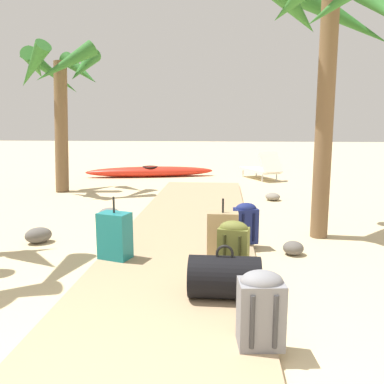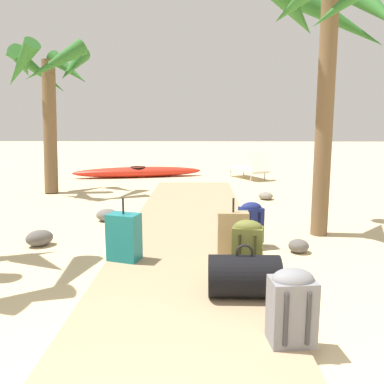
{
  "view_description": "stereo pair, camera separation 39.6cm",
  "coord_description": "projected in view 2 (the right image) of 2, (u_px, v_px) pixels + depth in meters",
  "views": [
    {
      "loc": [
        0.54,
        -1.24,
        1.67
      ],
      "look_at": [
        0.03,
        5.02,
        0.55
      ],
      "focal_mm": 36.58,
      "sensor_mm": 36.0,
      "label": 1
    },
    {
      "loc": [
        0.14,
        -1.26,
        1.67
      ],
      "look_at": [
        0.03,
        5.02,
        0.55
      ],
      "focal_mm": 36.58,
      "sensor_mm": 36.0,
      "label": 2
    }
  ],
  "objects": [
    {
      "name": "suitcase_teal",
      "position": [
        124.0,
        237.0,
        4.55
      ],
      "size": [
        0.41,
        0.33,
        0.74
      ],
      "color": "#197A7F",
      "rests_on": "boardwalk"
    },
    {
      "name": "kayak",
      "position": [
        138.0,
        172.0,
        12.08
      ],
      "size": [
        3.99,
        1.43,
        0.33
      ],
      "color": "red",
      "rests_on": "ground"
    },
    {
      "name": "backpack_grey",
      "position": [
        292.0,
        304.0,
        2.82
      ],
      "size": [
        0.34,
        0.28,
        0.57
      ],
      "color": "slate",
      "rests_on": "boardwalk"
    },
    {
      "name": "backpack_navy",
      "position": [
        251.0,
        221.0,
        5.24
      ],
      "size": [
        0.34,
        0.29,
        0.54
      ],
      "color": "navy",
      "rests_on": "boardwalk"
    },
    {
      "name": "rock_right_near",
      "position": [
        266.0,
        196.0,
        8.6
      ],
      "size": [
        0.36,
        0.38,
        0.16
      ],
      "primitive_type": "ellipsoid",
      "rotation": [
        0.0,
        0.0,
        0.16
      ],
      "color": "gray",
      "rests_on": "ground"
    },
    {
      "name": "duffel_bag_black",
      "position": [
        244.0,
        276.0,
        3.6
      ],
      "size": [
        0.66,
        0.4,
        0.5
      ],
      "color": "black",
      "rests_on": "boardwalk"
    },
    {
      "name": "palm_tree_far_left",
      "position": [
        48.0,
        81.0,
        9.04
      ],
      "size": [
        2.26,
        2.36,
        3.53
      ],
      "color": "brown",
      "rests_on": "ground"
    },
    {
      "name": "suitcase_tan",
      "position": [
        233.0,
        236.0,
        4.53
      ],
      "size": [
        0.35,
        0.18,
        0.74
      ],
      "color": "tan",
      "rests_on": "boardwalk"
    },
    {
      "name": "rock_right_mid",
      "position": [
        299.0,
        246.0,
        5.08
      ],
      "size": [
        0.29,
        0.27,
        0.18
      ],
      "primitive_type": "ellipsoid",
      "rotation": [
        0.0,
        0.0,
        0.1
      ],
      "color": "#5B5651",
      "rests_on": "ground"
    },
    {
      "name": "rock_left_mid",
      "position": [
        39.0,
        238.0,
        5.35
      ],
      "size": [
        0.46,
        0.45,
        0.22
      ],
      "primitive_type": "ellipsoid",
      "rotation": [
        0.0,
        0.0,
        0.67
      ],
      "color": "#5B5651",
      "rests_on": "ground"
    },
    {
      "name": "rock_left_far",
      "position": [
        107.0,
        215.0,
        6.71
      ],
      "size": [
        0.44,
        0.41,
        0.21
      ],
      "primitive_type": "ellipsoid",
      "rotation": [
        0.0,
        0.0,
        0.28
      ],
      "color": "slate",
      "rests_on": "ground"
    },
    {
      "name": "lounge_chair",
      "position": [
        250.0,
        168.0,
        11.67
      ],
      "size": [
        1.21,
        1.62,
        0.82
      ],
      "color": "white",
      "rests_on": "ground"
    },
    {
      "name": "backpack_olive",
      "position": [
        247.0,
        247.0,
        4.07
      ],
      "size": [
        0.34,
        0.25,
        0.6
      ],
      "color": "olive",
      "rests_on": "boardwalk"
    },
    {
      "name": "boardwalk",
      "position": [
        190.0,
        230.0,
        6.02
      ],
      "size": [
        1.87,
        9.12,
        0.08
      ],
      "primitive_type": "cube",
      "color": "tan",
      "rests_on": "ground"
    },
    {
      "name": "ground_plane",
      "position": [
        188.0,
        251.0,
        5.13
      ],
      "size": [
        60.0,
        60.0,
        0.0
      ],
      "primitive_type": "plane",
      "color": "#D1BA8C"
    },
    {
      "name": "palm_tree_near_right",
      "position": [
        334.0,
        31.0,
        5.47
      ],
      "size": [
        2.04,
        2.14,
        3.81
      ],
      "color": "brown",
      "rests_on": "ground"
    }
  ]
}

